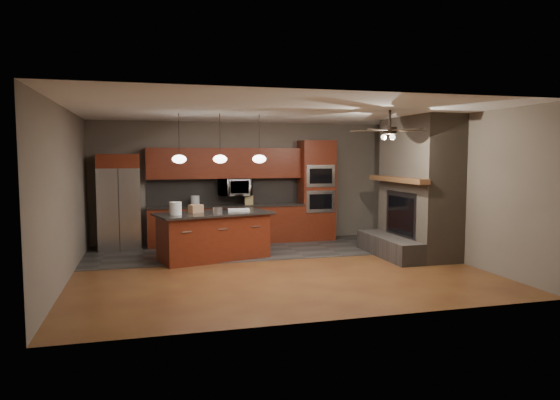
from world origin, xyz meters
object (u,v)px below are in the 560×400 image
object	(u,v)px
kitchen_island	(214,236)
counter_box	(249,200)
paint_tray	(239,210)
cardboard_box	(196,209)
counter_bucket	(195,201)
paint_can	(218,211)
oven_tower	(316,190)
microwave	(235,187)
white_bucket	(176,208)
refrigerator	(120,202)

from	to	relation	value
kitchen_island	counter_box	world-z (taller)	counter_box
paint_tray	cardboard_box	distance (m)	0.86
counter_bucket	paint_can	bearing A→B (deg)	-82.59
paint_can	counter_bucket	bearing A→B (deg)	97.41
paint_tray	kitchen_island	bearing A→B (deg)	-156.79
oven_tower	counter_bucket	xyz separation A→B (m)	(-2.89, 0.01, -0.18)
kitchen_island	counter_bucket	size ratio (longest dim) A/B	10.67
paint_tray	microwave	bearing A→B (deg)	91.29
counter_box	white_bucket	bearing A→B (deg)	-121.45
refrigerator	paint_can	world-z (taller)	refrigerator
cardboard_box	counter_bucket	distance (m)	1.61
refrigerator	paint_can	bearing A→B (deg)	-44.25
paint_can	counter_bucket	world-z (taller)	counter_bucket
microwave	paint_tray	xyz separation A→B (m)	(-0.19, -1.57, -0.36)
paint_can	cardboard_box	distance (m)	0.48
paint_tray	counter_box	size ratio (longest dim) A/B	1.98
microwave	cardboard_box	world-z (taller)	microwave
oven_tower	kitchen_island	bearing A→B (deg)	-148.40
counter_bucket	counter_box	size ratio (longest dim) A/B	1.05
refrigerator	white_bucket	xyz separation A→B (m)	(1.08, -1.79, 0.01)
paint_can	counter_box	size ratio (longest dim) A/B	0.83
paint_can	counter_bucket	size ratio (longest dim) A/B	0.79
microwave	refrigerator	bearing A→B (deg)	-177.04
white_bucket	paint_can	xyz separation A→B (m)	(0.78, -0.03, -0.06)
paint_tray	counter_bucket	size ratio (longest dim) A/B	1.89
refrigerator	counter_box	size ratio (longest dim) A/B	9.65
oven_tower	white_bucket	distance (m)	3.90
cardboard_box	counter_box	xyz separation A→B (m)	(1.37, 1.55, 0.01)
kitchen_island	paint_can	bearing A→B (deg)	-94.04
kitchen_island	paint_can	distance (m)	0.57
kitchen_island	cardboard_box	bearing A→B (deg)	155.46
white_bucket	counter_bucket	size ratio (longest dim) A/B	1.08
paint_tray	counter_bucket	distance (m)	1.69
white_bucket	counter_box	size ratio (longest dim) A/B	1.14
kitchen_island	counter_box	bearing A→B (deg)	42.72
white_bucket	counter_box	world-z (taller)	white_bucket
microwave	kitchen_island	world-z (taller)	microwave
counter_bucket	paint_tray	bearing A→B (deg)	-64.62
oven_tower	microwave	xyz separation A→B (m)	(-1.98, 0.06, 0.11)
refrigerator	paint_tray	distance (m)	2.75
white_bucket	microwave	bearing A→B (deg)	52.96
microwave	white_bucket	xyz separation A→B (m)	(-1.45, -1.92, -0.26)
paint_tray	counter_box	bearing A→B (deg)	79.15
microwave	oven_tower	bearing A→B (deg)	-1.66
counter_box	cardboard_box	bearing A→B (deg)	-118.68
oven_tower	paint_tray	xyz separation A→B (m)	(-2.17, -1.52, -0.25)
white_bucket	counter_box	bearing A→B (deg)	45.85
microwave	counter_box	xyz separation A→B (m)	(0.32, -0.10, -0.29)
oven_tower	paint_can	xyz separation A→B (m)	(-2.64, -1.89, -0.21)
microwave	paint_can	xyz separation A→B (m)	(-0.67, -1.95, -0.32)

